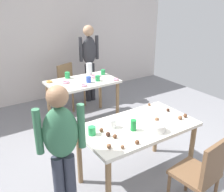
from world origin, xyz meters
TOP-DOWN VIEW (x-y plane):
  - ground_plane at (0.00, 0.00)m, footprint 6.40×6.40m
  - wall_back at (0.00, 3.20)m, footprint 6.40×0.10m
  - dining_table_near at (0.01, -0.03)m, footprint 1.32×0.75m
  - dining_table_far at (0.21, 1.74)m, footprint 1.18×0.73m
  - chair_near_table at (0.23, -0.79)m, footprint 0.44×0.44m
  - chair_far_table at (0.27, 2.45)m, footprint 0.52×0.52m
  - person_girl_near at (-0.93, -0.09)m, footprint 0.45×0.29m
  - person_adult_far at (0.77, 2.50)m, footprint 0.45×0.22m
  - mixing_bowl at (0.10, -0.27)m, footprint 0.16×0.16m
  - soda_can at (-0.11, -0.10)m, footprint 0.07×0.07m
  - fork_near at (0.02, 0.21)m, footprint 0.17×0.02m
  - cup_near_0 at (-0.26, 0.08)m, footprint 0.09×0.09m
  - cup_near_1 at (-0.53, 0.06)m, footprint 0.08×0.08m
  - cake_ball_0 at (-0.42, 0.06)m, footprint 0.05×0.05m
  - cake_ball_1 at (0.25, -0.09)m, footprint 0.05×0.05m
  - cake_ball_2 at (0.55, 0.03)m, footprint 0.04×0.04m
  - cake_ball_3 at (0.61, -0.20)m, footprint 0.05×0.05m
  - cake_ball_4 at (-0.41, -0.06)m, footprint 0.05×0.05m
  - cake_ball_5 at (-0.19, 0.21)m, footprint 0.04×0.04m
  - cake_ball_6 at (-0.52, -0.25)m, footprint 0.05×0.05m
  - cake_ball_7 at (0.47, 0.30)m, footprint 0.04×0.04m
  - cake_ball_8 at (0.51, -0.21)m, footprint 0.05×0.05m
  - cake_ball_9 at (-0.25, -0.34)m, footprint 0.05×0.05m
  - cake_ball_10 at (-0.41, -0.33)m, footprint 0.04×0.04m
  - cake_ball_11 at (-0.37, -0.13)m, footprint 0.05×0.05m
  - pitcher_far at (0.46, 1.93)m, footprint 0.11×0.11m
  - cup_far_0 at (0.43, 1.60)m, footprint 0.08×0.08m
  - cup_far_1 at (0.06, 2.03)m, footprint 0.09×0.09m
  - cup_far_2 at (0.27, 1.61)m, footprint 0.09×0.09m
  - cup_far_3 at (0.71, 1.86)m, footprint 0.08×0.08m
  - donut_far_0 at (0.71, 1.45)m, footprint 0.11×0.11m
  - donut_far_1 at (-0.08, 1.78)m, footprint 0.13×0.13m
  - donut_far_2 at (-0.29, 1.97)m, footprint 0.10×0.10m
  - donut_far_3 at (0.48, 1.80)m, footprint 0.14×0.14m
  - donut_far_4 at (0.11, 1.48)m, footprint 0.11×0.11m

SIDE VIEW (x-z plane):
  - ground_plane at x=0.00m, z-range 0.00..0.00m
  - chair_near_table at x=0.23m, z-range 0.06..0.93m
  - chair_far_table at x=0.27m, z-range 0.06..0.93m
  - dining_table_far at x=0.21m, z-range 0.27..1.02m
  - dining_table_near at x=0.01m, z-range 0.28..1.03m
  - fork_near at x=0.02m, z-range 0.75..0.76m
  - donut_far_2 at x=-0.29m, z-range 0.75..0.78m
  - donut_far_4 at x=0.11m, z-range 0.75..0.78m
  - donut_far_0 at x=0.71m, z-range 0.75..0.78m
  - cake_ball_5 at x=-0.19m, z-range 0.75..0.79m
  - donut_far_1 at x=-0.08m, z-range 0.75..0.79m
  - cake_ball_7 at x=0.47m, z-range 0.75..0.79m
  - cake_ball_10 at x=-0.41m, z-range 0.75..0.79m
  - donut_far_3 at x=0.48m, z-range 0.75..0.79m
  - cake_ball_2 at x=0.55m, z-range 0.75..0.79m
  - cake_ball_0 at x=-0.42m, z-range 0.75..0.80m
  - cake_ball_9 at x=-0.25m, z-range 0.75..0.80m
  - cake_ball_11 at x=-0.37m, z-range 0.75..0.80m
  - cake_ball_3 at x=0.61m, z-range 0.75..0.80m
  - cake_ball_1 at x=0.25m, z-range 0.75..0.80m
  - cake_ball_6 at x=-0.52m, z-range 0.75..0.80m
  - cake_ball_4 at x=-0.41m, z-range 0.75..0.80m
  - cake_ball_8 at x=0.51m, z-range 0.75..0.80m
  - mixing_bowl at x=0.10m, z-range 0.75..0.83m
  - cup_near_1 at x=-0.53m, z-range 0.75..0.84m
  - cup_far_3 at x=0.71m, z-range 0.75..0.84m
  - cup_far_0 at x=0.43m, z-range 0.75..0.84m
  - cup_near_0 at x=-0.26m, z-range 0.75..0.85m
  - cup_far_2 at x=0.27m, z-range 0.75..0.85m
  - cup_far_1 at x=0.06m, z-range 0.75..0.86m
  - soda_can at x=-0.11m, z-range 0.75..0.87m
  - person_girl_near at x=-0.93m, z-range 0.13..1.56m
  - pitcher_far at x=0.46m, z-range 0.75..0.99m
  - person_adult_far at x=0.77m, z-range 0.17..1.76m
  - wall_back at x=0.00m, z-range 0.00..2.60m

